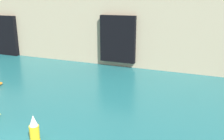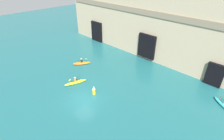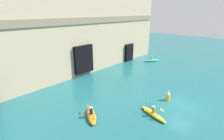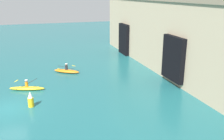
% 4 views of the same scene
% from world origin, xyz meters
% --- Properties ---
extents(marker_buoy, '(0.47, 0.47, 1.34)m').
position_xyz_m(marker_buoy, '(0.14, 1.76, 0.62)').
color(marker_buoy, yellow).
rests_on(marker_buoy, ground).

